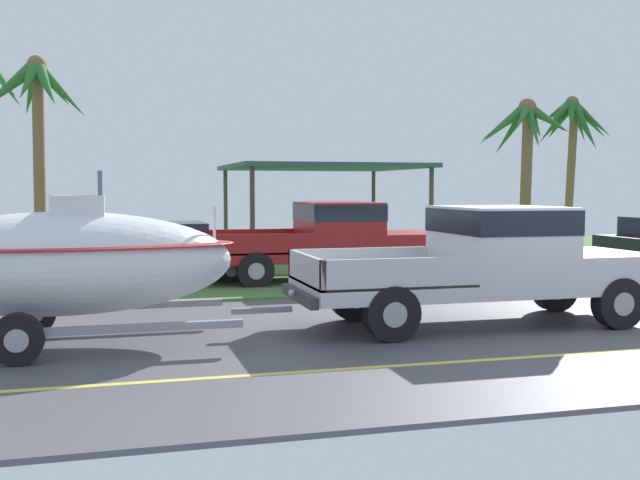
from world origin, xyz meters
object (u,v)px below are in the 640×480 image
boat_on_trailer (60,263)px  palm_tree_far_right (36,105)px  parked_sedan_far (158,253)px  carport_awning (321,169)px  palm_tree_near_right (525,136)px  parked_pickup_background (337,237)px  palm_tree_far_left (572,128)px  pickup_truck_towing (498,259)px

boat_on_trailer → palm_tree_far_right: 11.84m
boat_on_trailer → parked_sedan_far: (1.69, 6.92, -0.48)m
carport_awning → palm_tree_far_right: (-8.56, -1.82, 1.62)m
palm_tree_near_right → palm_tree_far_right: palm_tree_far_right is taller
parked_sedan_far → palm_tree_near_right: bearing=19.1°
carport_awning → palm_tree_far_right: size_ratio=1.04×
carport_awning → palm_tree_near_right: palm_tree_near_right is taller
boat_on_trailer → carport_awning: carport_awning is taller
parked_pickup_background → carport_awning: (1.55, 7.07, 1.76)m
parked_sedan_far → palm_tree_far_left: size_ratio=0.83×
carport_awning → palm_tree_far_left: size_ratio=1.12×
boat_on_trailer → palm_tree_far_right: palm_tree_far_right is taller
palm_tree_far_right → boat_on_trailer: bearing=-83.6°
parked_sedan_far → carport_awning: bearing=48.0°
boat_on_trailer → parked_pickup_background: bearing=46.5°
palm_tree_far_right → palm_tree_far_left: bearing=3.5°
pickup_truck_towing → palm_tree_near_right: (6.84, 10.99, 2.79)m
palm_tree_far_right → pickup_truck_towing: bearing=-55.1°
parked_pickup_background → palm_tree_far_right: (-7.01, 5.25, 3.39)m
pickup_truck_towing → parked_sedan_far: (-4.94, 6.92, -0.37)m
parked_pickup_background → carport_awning: carport_awning is taller
palm_tree_near_right → palm_tree_far_right: 14.76m
pickup_truck_towing → parked_pickup_background: pickup_truck_towing is taller
parked_pickup_background → boat_on_trailer: bearing=-133.5°
boat_on_trailer → palm_tree_far_right: (-1.27, 11.31, 3.26)m
boat_on_trailer → palm_tree_near_right: 17.59m
parked_pickup_background → parked_sedan_far: 4.16m
parked_pickup_background → palm_tree_far_right: size_ratio=1.01×
pickup_truck_towing → carport_awning: carport_awning is taller
parked_sedan_far → palm_tree_far_left: (14.39, 5.44, 3.59)m
parked_pickup_background → palm_tree_far_right: palm_tree_far_right is taller
pickup_truck_towing → parked_pickup_background: bearing=98.3°
parked_sedan_far → boat_on_trailer: bearing=-103.7°
boat_on_trailer → parked_pickup_background: boat_on_trailer is taller
parked_pickup_background → palm_tree_far_right: bearing=143.2°
boat_on_trailer → parked_pickup_background: 8.35m
parked_sedan_far → palm_tree_near_right: (11.79, 4.07, 3.16)m
pickup_truck_towing → parked_sedan_far: size_ratio=1.33×
carport_awning → palm_tree_near_right: bearing=-19.2°
parked_pickup_background → palm_tree_far_left: size_ratio=1.09×
parked_sedan_far → palm_tree_far_right: palm_tree_far_right is taller
pickup_truck_towing → palm_tree_far_right: size_ratio=1.02×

